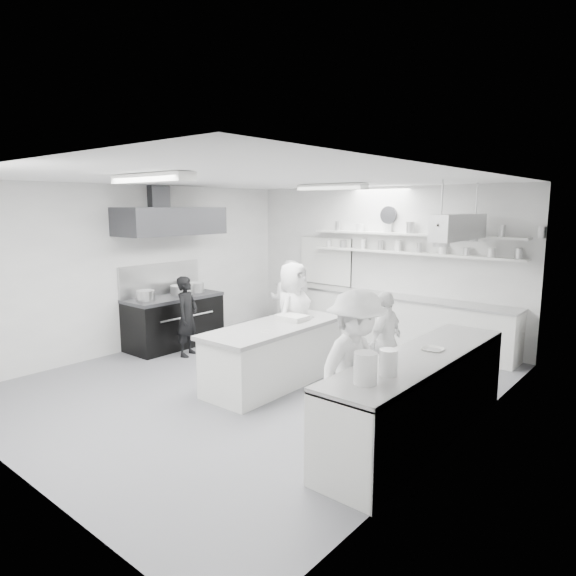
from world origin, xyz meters
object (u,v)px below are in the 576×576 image
Objects in this scene: stove at (174,322)px; cook_stove at (187,316)px; cook_back at (289,300)px; back_counter at (384,318)px; prep_island at (275,356)px; right_counter at (419,398)px.

cook_stove is at bearing -19.06° from stove.
stove is at bearing 27.04° from cook_back.
cook_stove is (0.70, -0.24, 0.26)m from stove.
stove is 1.27× the size of cook_stove.
back_counter reaches higher than prep_island.
cook_back is (-1.48, 2.09, 0.37)m from prep_island.
cook_back is (-1.56, -1.03, 0.33)m from back_counter.
back_counter is 1.52× the size of right_counter.
back_counter is 4.13m from right_counter.
prep_island is 2.15m from cook_stove.
stove is 1.14× the size of cook_back.
right_counter is at bearing -55.35° from back_counter.
right_counter reaches higher than back_counter.
stove is 0.78m from cook_stove.
cook_stove reaches higher than stove.
back_counter is 3.76m from cook_stove.
prep_island is (2.82, -0.32, -0.03)m from stove.
stove is at bearing -136.01° from back_counter.
prep_island is at bearing -91.44° from back_counter.
right_counter reaches higher than stove.
cook_stove is (-2.13, 0.08, 0.28)m from prep_island.
stove is 0.55× the size of right_counter.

